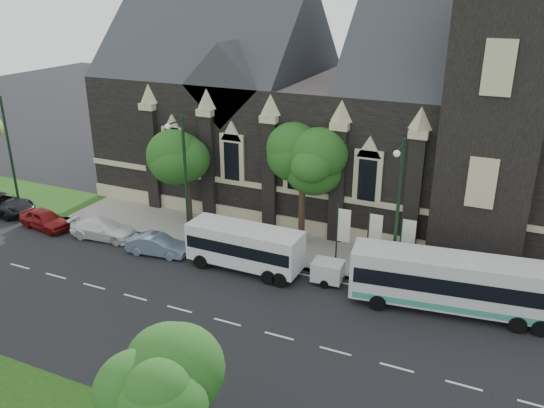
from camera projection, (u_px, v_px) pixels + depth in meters
The scene contains 19 objects.
ground at pixel (180, 309), 30.36m from camera, with size 160.00×160.00×0.00m, color black.
sidewalk at pixel (256, 241), 38.37m from camera, with size 80.00×5.00×0.15m, color gray.
museum at pixel (371, 107), 41.26m from camera, with size 40.00×17.70×29.90m.
tree_park_east at pixel (171, 371), 18.39m from camera, with size 3.40×3.40×6.28m.
tree_walk_right at pixel (307, 163), 36.04m from camera, with size 4.08×4.08×7.80m.
tree_walk_left at pixel (190, 148), 39.55m from camera, with size 3.91×3.91×7.64m.
street_lamp_near at pixel (397, 208), 30.61m from camera, with size 0.36×1.88×9.00m.
street_lamp_mid at pixel (184, 174), 36.03m from camera, with size 0.36×1.88×9.00m.
street_lamp_far at pixel (7, 147), 42.23m from camera, with size 0.36×1.88×9.00m.
banner_flag_left at pixel (341, 228), 34.67m from camera, with size 0.90×0.10×4.00m.
banner_flag_center at pixel (373, 234), 33.89m from camera, with size 0.90×0.10×4.00m.
banner_flag_right at pixel (405, 240), 33.12m from camera, with size 0.90×0.10×4.00m.
tour_coach at pixel (454, 282), 29.62m from camera, with size 11.13×3.72×3.19m.
shuttle_bus at pixel (245, 245), 34.15m from camera, with size 7.27×2.62×2.80m.
box_trailer at pixel (328, 271), 32.80m from camera, with size 2.64×1.55×1.39m.
sedan at pixel (158, 245), 36.38m from camera, with size 1.43×4.10×1.35m, color #7185A3.
car_far_red at pixel (45, 219), 40.28m from camera, with size 1.70×4.24×1.44m, color maroon.
car_far_white at pixel (104, 229), 38.74m from camera, with size 1.96×4.82×1.40m, color white.
car_far_black at pixel (1, 204), 43.02m from camera, with size 2.53×5.48×1.52m, color black.
Camera 1 is at (15.51, -21.62, 16.54)m, focal length 36.48 mm.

